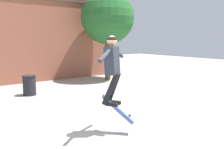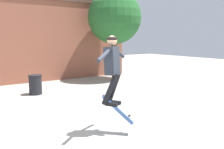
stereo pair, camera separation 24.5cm
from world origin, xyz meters
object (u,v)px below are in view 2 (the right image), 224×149
(trash_bin, at_px, (35,84))
(skater, at_px, (112,64))
(skateboard_flipping, at_px, (118,110))
(tree_right, at_px, (115,18))

(trash_bin, bearing_deg, skater, -88.02)
(skater, distance_m, skateboard_flipping, 0.99)
(tree_right, bearing_deg, skater, -125.85)
(tree_right, relative_size, trash_bin, 5.97)
(trash_bin, height_order, skater, skater)
(tree_right, distance_m, skater, 7.18)
(trash_bin, xyz_separation_m, skater, (0.16, -4.65, 1.12))
(skateboard_flipping, bearing_deg, tree_right, 108.72)
(skater, bearing_deg, tree_right, 113.33)
(trash_bin, relative_size, skater, 0.49)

